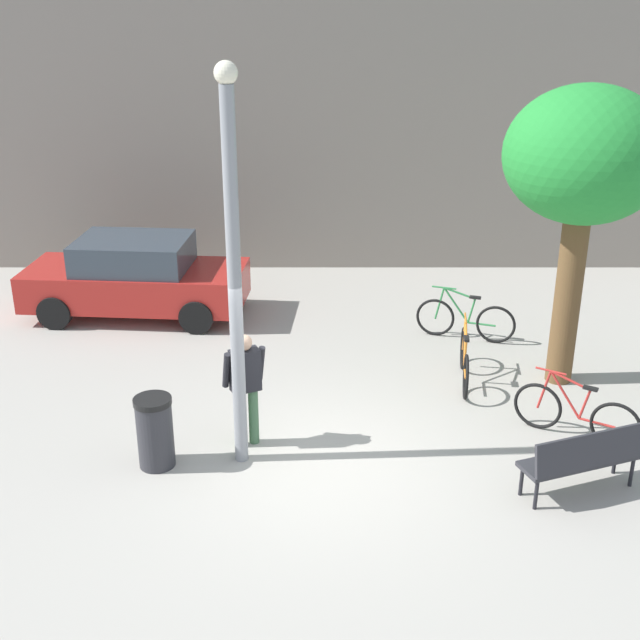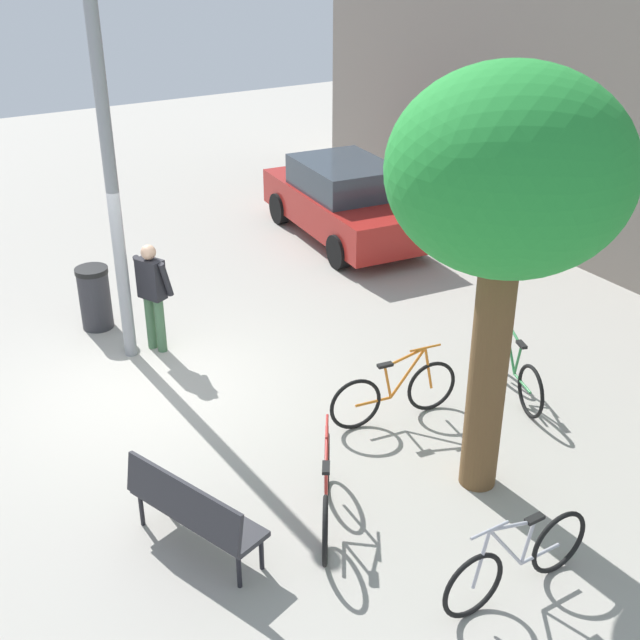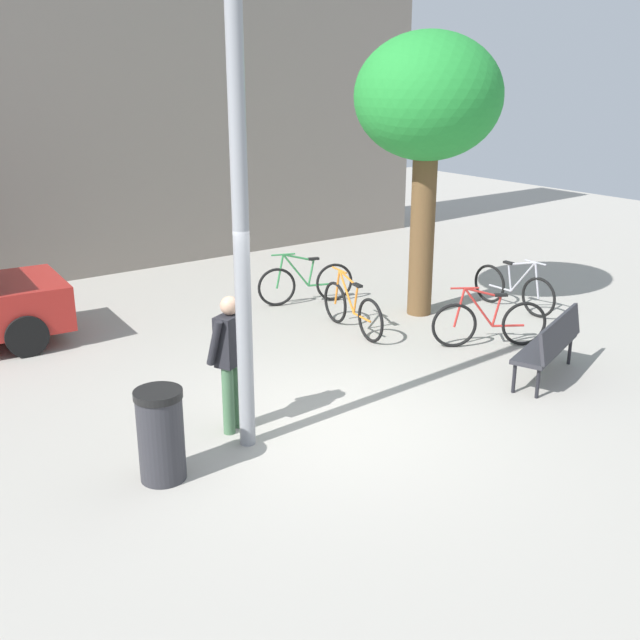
# 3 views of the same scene
# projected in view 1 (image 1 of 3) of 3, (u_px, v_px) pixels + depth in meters

# --- Properties ---
(ground_plane) EXTENTS (36.00, 36.00, 0.00)m
(ground_plane) POSITION_uv_depth(u_px,v_px,m) (320.00, 463.00, 11.05)
(ground_plane) COLOR #A8A399
(building_facade) EXTENTS (17.56, 2.00, 8.78)m
(building_facade) POSITION_uv_depth(u_px,v_px,m) (319.00, 64.00, 17.99)
(building_facade) COLOR gray
(building_facade) RESTS_ON ground_plane
(lamppost) EXTENTS (0.28, 0.28, 5.22)m
(lamppost) POSITION_uv_depth(u_px,v_px,m) (232.00, 265.00, 10.08)
(lamppost) COLOR gray
(lamppost) RESTS_ON ground_plane
(person_by_lamppost) EXTENTS (0.63, 0.46, 1.67)m
(person_by_lamppost) POSITION_uv_depth(u_px,v_px,m) (244.00, 382.00, 11.14)
(person_by_lamppost) COLOR #47704C
(person_by_lamppost) RESTS_ON ground_plane
(park_bench) EXTENTS (1.66, 1.00, 0.92)m
(park_bench) POSITION_uv_depth(u_px,v_px,m) (582.00, 456.00, 10.17)
(park_bench) COLOR #2D2D33
(park_bench) RESTS_ON ground_plane
(plaza_tree) EXTENTS (2.41, 2.41, 4.71)m
(plaza_tree) POSITION_uv_depth(u_px,v_px,m) (582.00, 161.00, 12.03)
(plaza_tree) COLOR brown
(plaza_tree) RESTS_ON ground_plane
(bicycle_red) EXTENTS (1.56, 1.00, 0.97)m
(bicycle_red) POSITION_uv_depth(u_px,v_px,m) (573.00, 414.00, 11.53)
(bicycle_red) COLOR black
(bicycle_red) RESTS_ON ground_plane
(bicycle_orange) EXTENTS (0.27, 1.80, 0.97)m
(bicycle_orange) POSITION_uv_depth(u_px,v_px,m) (463.00, 360.00, 13.18)
(bicycle_orange) COLOR black
(bicycle_orange) RESTS_ON ground_plane
(bicycle_green) EXTENTS (1.73, 0.63, 0.97)m
(bicycle_green) POSITION_uv_depth(u_px,v_px,m) (463.00, 319.00, 14.79)
(bicycle_green) COLOR black
(bicycle_green) RESTS_ON ground_plane
(parked_car_red) EXTENTS (4.32, 2.08, 1.55)m
(parked_car_red) POSITION_uv_depth(u_px,v_px,m) (134.00, 278.00, 15.74)
(parked_car_red) COLOR #AD231E
(parked_car_red) RESTS_ON ground_plane
(trash_bin) EXTENTS (0.51, 0.51, 1.01)m
(trash_bin) POSITION_uv_depth(u_px,v_px,m) (153.00, 432.00, 10.80)
(trash_bin) COLOR #2D2D33
(trash_bin) RESTS_ON ground_plane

